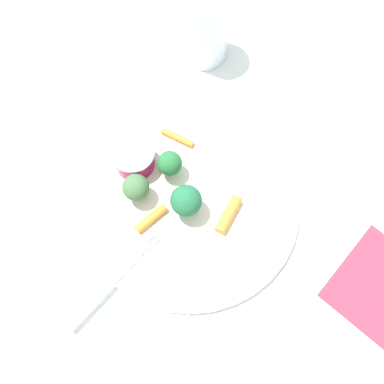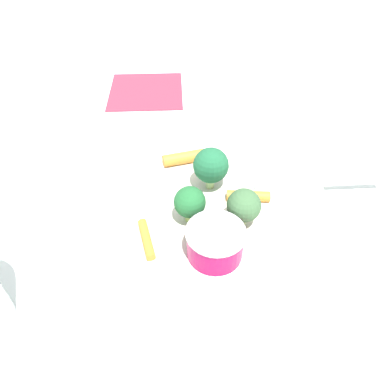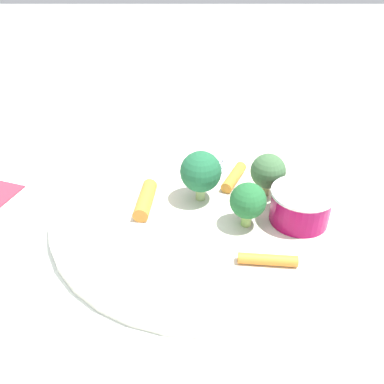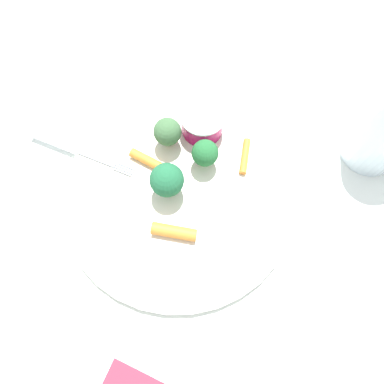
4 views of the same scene
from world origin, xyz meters
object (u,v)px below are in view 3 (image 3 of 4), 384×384
carrot_stick_2 (234,177)px  carrot_stick_1 (145,202)px  sauce_cup (300,206)px  carrot_stick_0 (267,260)px  broccoli_floret_1 (196,172)px  plate (200,210)px  fork (232,142)px  broccoli_floret_2 (268,171)px  broccoli_floret_0 (248,201)px

carrot_stick_2 → carrot_stick_1: bearing=-152.1°
carrot_stick_2 → sauce_cup: bearing=-49.9°
sauce_cup → carrot_stick_1: 0.16m
carrot_stick_0 → broccoli_floret_1: bearing=121.9°
plate → carrot_stick_1: bearing=-175.6°
broccoli_floret_1 → plate: bearing=-72.3°
sauce_cup → broccoli_floret_1: broccoli_floret_1 is taller
sauce_cup → carrot_stick_1: (-0.16, 0.02, -0.01)m
plate → fork: size_ratio=1.93×
fork → plate: bearing=-107.8°
broccoli_floret_2 → carrot_stick_2: (-0.03, 0.03, -0.02)m
carrot_stick_0 → carrot_stick_1: size_ratio=0.92×
broccoli_floret_0 → carrot_stick_1: broccoli_floret_0 is taller
broccoli_floret_0 → broccoli_floret_1: bearing=137.8°
plate → broccoli_floret_0: bearing=-34.6°
sauce_cup → carrot_stick_1: bearing=173.0°
carrot_stick_0 → fork: (-0.01, 0.23, -0.00)m
broccoli_floret_0 → broccoli_floret_1: broccoli_floret_1 is taller
broccoli_floret_2 → carrot_stick_1: broccoli_floret_2 is taller
fork → carrot_stick_0: bearing=-86.9°
sauce_cup → broccoli_floret_2: broccoli_floret_2 is taller
broccoli_floret_0 → carrot_stick_0: broccoli_floret_0 is taller
fork → carrot_stick_1: bearing=-125.4°
carrot_stick_0 → carrot_stick_2: 0.14m
broccoli_floret_0 → sauce_cup: bearing=7.7°
broccoli_floret_2 → carrot_stick_0: bearing=-97.5°
sauce_cup → carrot_stick_2: (-0.06, 0.07, -0.01)m
broccoli_floret_1 → broccoli_floret_0: bearing=-42.2°
broccoli_floret_0 → broccoli_floret_2: (0.03, 0.05, 0.00)m
carrot_stick_0 → fork: carrot_stick_0 is taller
plate → fork: fork is taller
carrot_stick_1 → carrot_stick_0: bearing=-35.2°
broccoli_floret_0 → carrot_stick_1: size_ratio=0.83×
broccoli_floret_0 → carrot_stick_2: broccoli_floret_0 is taller
sauce_cup → broccoli_floret_1: (-0.10, 0.04, 0.02)m
broccoli_floret_0 → plate: bearing=145.4°
carrot_stick_0 → fork: size_ratio=0.32×
broccoli_floret_0 → fork: 0.18m
carrot_stick_1 → carrot_stick_2: (0.10, 0.05, -0.00)m
sauce_cup → carrot_stick_0: size_ratio=1.17×
sauce_cup → fork: bearing=107.8°
carrot_stick_2 → fork: (0.01, 0.10, -0.01)m
broccoli_floret_2 → sauce_cup: bearing=-59.6°
plate → carrot_stick_2: 0.06m
broccoli_floret_0 → carrot_stick_2: 0.08m
broccoli_floret_1 → broccoli_floret_2: broccoli_floret_1 is taller
sauce_cup → carrot_stick_0: 0.08m
carrot_stick_1 → broccoli_floret_2: bearing=11.3°
sauce_cup → broccoli_floret_2: bearing=120.4°
broccoli_floret_2 → broccoli_floret_1: bearing=-174.2°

